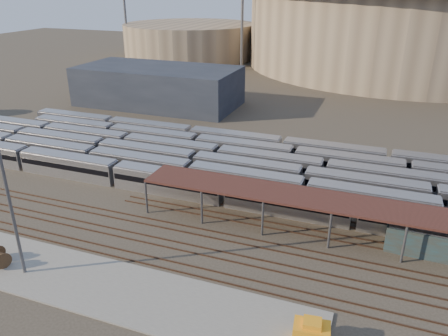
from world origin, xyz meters
TOP-DOWN VIEW (x-y plane):
  - ground at (0.00, 0.00)m, footprint 420.00×420.00m
  - apron at (-5.00, -15.00)m, footprint 50.00×9.00m
  - subway_trains at (-0.58, 18.50)m, footprint 127.49×23.90m
  - inspection_shed at (22.00, 4.00)m, footprint 60.30×6.00m
  - empty_tracks at (0.00, -5.00)m, footprint 170.00×9.62m
  - stadium at (25.00, 140.00)m, footprint 124.00×124.00m
  - secondary_arena at (-60.00, 130.00)m, footprint 56.00×56.00m
  - service_building at (-35.00, 55.00)m, footprint 42.00×20.00m
  - floodlight_0 at (-30.00, 110.00)m, footprint 4.00×1.00m
  - floodlight_1 at (-85.00, 120.00)m, footprint 4.00×1.00m
  - floodlight_3 at (-10.00, 160.00)m, footprint 4.00×1.00m
  - cable_reel_east at (-17.20, -16.38)m, footprint 1.78×2.23m
  - yard_light_pole at (-13.98, -16.11)m, footprint 0.80×0.36m
  - yellow_equipment at (18.50, -15.25)m, footprint 3.51×2.42m

SIDE VIEW (x-z plane):
  - ground at x=0.00m, z-range 0.00..0.00m
  - empty_tracks at x=0.00m, z-range 0.00..0.18m
  - apron at x=-5.00m, z-range 0.00..0.20m
  - cable_reel_east at x=-17.20m, z-range 0.20..2.15m
  - yellow_equipment at x=18.50m, z-range 0.20..2.26m
  - subway_trains at x=-0.58m, z-range 0.00..3.60m
  - inspection_shed at x=22.00m, z-range 2.33..7.63m
  - service_building at x=-35.00m, z-range 0.00..10.00m
  - secondary_arena at x=-60.00m, z-range 0.00..14.00m
  - yard_light_pole at x=-13.98m, z-range 0.28..18.78m
  - stadium at x=25.00m, z-range 0.22..32.72m
  - floodlight_0 at x=-30.00m, z-range 1.45..39.85m
  - floodlight_1 at x=-85.00m, z-range 1.45..39.85m
  - floodlight_3 at x=-10.00m, z-range 1.45..39.85m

